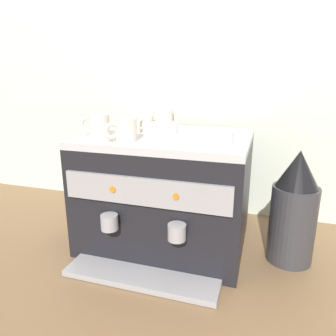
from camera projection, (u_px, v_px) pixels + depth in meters
The scene contains 11 objects.
ground_plane at pixel (168, 238), 1.27m from camera, with size 4.00×4.00×0.00m, color brown.
tiled_backsplash_wall at pixel (191, 98), 1.44m from camera, with size 2.80×0.03×1.07m, color silver.
espresso_machine at pixel (168, 190), 1.21m from camera, with size 0.59×0.59×0.42m.
ceramic_cup_0 at pixel (145, 123), 1.24m from camera, with size 0.06×0.10×0.06m.
ceramic_cup_1 at pixel (163, 119), 1.31m from camera, with size 0.08×0.12×0.08m.
ceramic_cup_2 at pixel (98, 125), 1.11m from camera, with size 0.12×0.07×0.08m.
ceramic_cup_3 at pixel (125, 130), 1.03m from camera, with size 0.09×0.10×0.07m.
ceramic_bowl_0 at pixel (216, 137), 1.00m from camera, with size 0.11×0.11×0.04m.
ceramic_bowl_1 at pixel (164, 128), 1.18m from camera, with size 0.10×0.10×0.04m.
coffee_grinder at pixel (294, 210), 1.07m from camera, with size 0.15×0.15×0.40m.
milk_pitcher at pixel (78, 213), 1.35m from camera, with size 0.09×0.09×0.13m, color #B7B7BC.
Camera 1 is at (0.34, -1.09, 0.63)m, focal length 33.54 mm.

